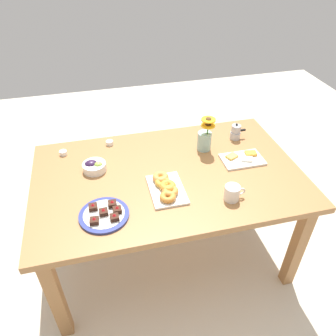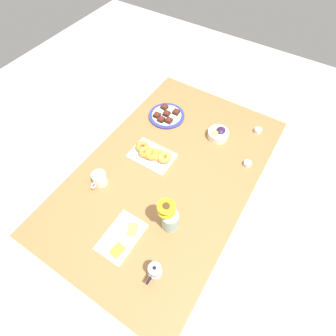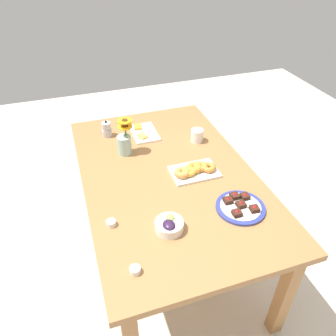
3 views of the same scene
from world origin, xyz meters
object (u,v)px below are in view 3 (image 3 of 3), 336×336
(dining_table, at_px, (168,184))
(croissant_platter, at_px, (194,170))
(coffee_mug, at_px, (197,135))
(moka_pot, at_px, (107,129))
(jam_cup_berry, at_px, (111,223))
(flower_vase, at_px, (124,142))
(grape_bowl, at_px, (169,225))
(dessert_plate, at_px, (240,207))
(cheese_platter, at_px, (144,132))
(jam_cup_honey, at_px, (135,270))

(dining_table, relative_size, croissant_platter, 5.52)
(dining_table, bearing_deg, coffee_mug, -46.72)
(moka_pot, bearing_deg, jam_cup_berry, 171.33)
(croissant_platter, distance_m, flower_vase, 0.49)
(coffee_mug, relative_size, jam_cup_berry, 2.48)
(jam_cup_berry, bearing_deg, grape_bowl, -114.10)
(jam_cup_berry, height_order, moka_pot, moka_pot)
(dining_table, xyz_separation_m, flower_vase, (0.29, 0.19, 0.17))
(coffee_mug, relative_size, dessert_plate, 0.46)
(jam_cup_berry, height_order, flower_vase, flower_vase)
(dessert_plate, relative_size, moka_pot, 2.18)
(croissant_platter, height_order, flower_vase, flower_vase)
(moka_pot, bearing_deg, grape_bowl, -172.21)
(flower_vase, bearing_deg, cheese_platter, -41.98)
(dining_table, distance_m, dessert_plate, 0.49)
(dining_table, bearing_deg, jam_cup_honey, 150.14)
(coffee_mug, distance_m, croissant_platter, 0.37)
(grape_bowl, relative_size, croissant_platter, 0.49)
(jam_cup_honey, bearing_deg, dining_table, -29.86)
(grape_bowl, height_order, jam_cup_honey, grape_bowl)
(dessert_plate, bearing_deg, jam_cup_berry, 81.95)
(grape_bowl, xyz_separation_m, croissant_platter, (0.38, -0.28, -0.01))
(croissant_platter, height_order, dessert_plate, dessert_plate)
(jam_cup_honey, bearing_deg, grape_bowl, -49.35)
(dining_table, distance_m, moka_pot, 0.62)
(cheese_platter, height_order, dessert_plate, dessert_plate)
(jam_cup_berry, relative_size, flower_vase, 0.20)
(croissant_platter, distance_m, moka_pot, 0.73)
(dining_table, bearing_deg, jam_cup_berry, 127.76)
(coffee_mug, height_order, jam_cup_berry, coffee_mug)
(jam_cup_berry, height_order, dessert_plate, dessert_plate)
(jam_cup_honey, height_order, moka_pot, moka_pot)
(cheese_platter, bearing_deg, flower_vase, 138.02)
(dining_table, relative_size, jam_cup_honey, 33.33)
(croissant_platter, bearing_deg, jam_cup_honey, 138.43)
(dining_table, height_order, cheese_platter, cheese_platter)
(jam_cup_berry, bearing_deg, jam_cup_honey, -171.16)
(cheese_platter, bearing_deg, grape_bowl, 172.71)
(jam_cup_honey, xyz_separation_m, dessert_plate, (0.21, -0.62, -0.00))
(coffee_mug, bearing_deg, grape_bowl, 148.43)
(croissant_platter, xyz_separation_m, jam_cup_honey, (-0.56, 0.50, -0.01))
(flower_vase, bearing_deg, dining_table, -146.51)
(cheese_platter, height_order, jam_cup_berry, cheese_platter)
(grape_bowl, height_order, moka_pot, moka_pot)
(coffee_mug, bearing_deg, flower_vase, 88.77)
(dining_table, xyz_separation_m, croissant_platter, (-0.05, -0.15, 0.11))
(cheese_platter, xyz_separation_m, jam_cup_honey, (-1.10, 0.33, 0.01))
(jam_cup_honey, bearing_deg, moka_pot, -4.11)
(cheese_platter, relative_size, moka_pot, 2.18)
(flower_vase, bearing_deg, grape_bowl, -175.30)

